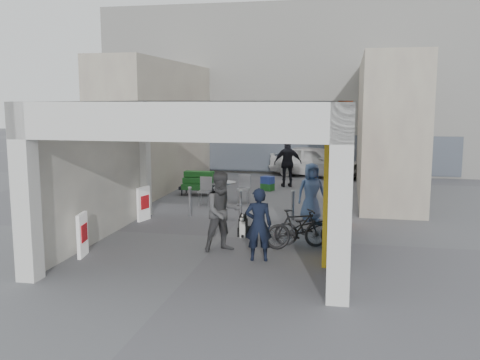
% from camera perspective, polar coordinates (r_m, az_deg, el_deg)
% --- Properties ---
extents(ground, '(90.00, 90.00, 0.00)m').
position_cam_1_polar(ground, '(13.97, -1.74, -6.08)').
color(ground, '#59595E').
rests_on(ground, ground).
extents(arcade_canopy, '(6.40, 6.45, 6.40)m').
position_cam_1_polar(arcade_canopy, '(12.66, -0.25, 2.98)').
color(arcade_canopy, silver).
rests_on(arcade_canopy, ground).
extents(far_building, '(18.00, 4.08, 8.00)m').
position_cam_1_polar(far_building, '(27.33, 5.03, 9.53)').
color(far_building, white).
rests_on(far_building, ground).
extents(plaza_bldg_left, '(2.00, 9.00, 5.00)m').
position_cam_1_polar(plaza_bldg_left, '(22.04, -8.76, 5.81)').
color(plaza_bldg_left, '#BCB49B').
rests_on(plaza_bldg_left, ground).
extents(plaza_bldg_right, '(2.00, 9.00, 5.00)m').
position_cam_1_polar(plaza_bldg_right, '(20.73, 15.41, 5.43)').
color(plaza_bldg_right, '#BCB49B').
rests_on(plaza_bldg_right, ground).
extents(bollard_left, '(0.09, 0.09, 0.89)m').
position_cam_1_polar(bollard_left, '(16.37, -5.36, -2.34)').
color(bollard_left, gray).
rests_on(bollard_left, ground).
extents(bollard_center, '(0.09, 0.09, 0.83)m').
position_cam_1_polar(bollard_center, '(16.09, 0.06, -2.59)').
color(bollard_center, gray).
rests_on(bollard_center, ground).
extents(bollard_right, '(0.09, 0.09, 0.88)m').
position_cam_1_polar(bollard_right, '(15.88, 5.66, -2.71)').
color(bollard_right, gray).
rests_on(bollard_right, ground).
extents(advert_board_near, '(0.17, 0.56, 1.00)m').
position_cam_1_polar(advert_board_near, '(12.68, -16.45, -5.61)').
color(advert_board_near, white).
rests_on(advert_board_near, ground).
extents(advert_board_far, '(0.22, 0.55, 1.00)m').
position_cam_1_polar(advert_board_far, '(15.96, -10.24, -2.49)').
color(advert_board_far, white).
rests_on(advert_board_far, ground).
extents(cafe_set, '(1.58, 1.28, 0.96)m').
position_cam_1_polar(cafe_set, '(18.31, -1.80, -1.47)').
color(cafe_set, '#A4A4A9').
rests_on(cafe_set, ground).
extents(produce_stand, '(1.32, 0.71, 0.87)m').
position_cam_1_polar(produce_stand, '(19.99, -4.50, -0.62)').
color(produce_stand, black).
rests_on(produce_stand, ground).
extents(crate_stack, '(0.55, 0.50, 0.56)m').
position_cam_1_polar(crate_stack, '(20.91, 2.95, -0.37)').
color(crate_stack, '#1A5317').
rests_on(crate_stack, ground).
extents(border_collie, '(0.25, 0.48, 0.67)m').
position_cam_1_polar(border_collie, '(13.91, 0.37, -5.03)').
color(border_collie, black).
rests_on(border_collie, ground).
extents(man_with_dog, '(0.64, 0.47, 1.63)m').
position_cam_1_polar(man_with_dog, '(11.81, 1.99, -4.76)').
color(man_with_dog, black).
rests_on(man_with_dog, ground).
extents(man_back_turned, '(1.15, 1.10, 1.88)m').
position_cam_1_polar(man_back_turned, '(12.53, -1.85, -3.40)').
color(man_back_turned, '#434346').
rests_on(man_back_turned, ground).
extents(man_elderly, '(0.97, 0.80, 1.71)m').
position_cam_1_polar(man_elderly, '(15.77, 7.62, -1.28)').
color(man_elderly, '#5877AC').
rests_on(man_elderly, ground).
extents(man_crates, '(1.23, 0.81, 1.95)m').
position_cam_1_polar(man_crates, '(21.76, 5.11, 1.81)').
color(man_crates, black).
rests_on(man_crates, ground).
extents(bicycle_front, '(1.75, 0.79, 0.89)m').
position_cam_1_polar(bicycle_front, '(13.14, 7.40, -5.10)').
color(bicycle_front, black).
rests_on(bicycle_front, ground).
extents(bicycle_rear, '(1.65, 1.09, 0.97)m').
position_cam_1_polar(bicycle_rear, '(12.89, 6.16, -5.18)').
color(bicycle_rear, black).
rests_on(bicycle_rear, ground).
extents(white_van, '(4.50, 2.88, 1.43)m').
position_cam_1_polar(white_van, '(24.84, 8.03, 2.00)').
color(white_van, silver).
rests_on(white_van, ground).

